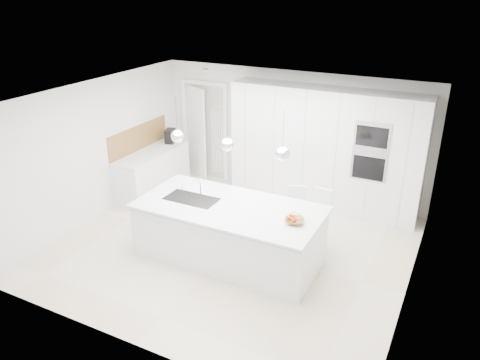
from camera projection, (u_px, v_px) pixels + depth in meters
The scene contains 26 objects.
floor at pixel (232, 248), 7.70m from camera, with size 5.50×5.50×0.00m, color beige.
wall_back at pixel (290, 134), 9.26m from camera, with size 5.50×5.50×0.00m, color silver.
wall_left at pixel (95, 151), 8.35m from camera, with size 5.00×5.00×0.00m, color silver.
ceiling at pixel (231, 98), 6.71m from camera, with size 5.50×5.50×0.00m, color white.
tall_cabinets at pixel (324, 149), 8.72m from camera, with size 3.60×0.60×2.30m, color white.
oven_stack at pixel (370, 152), 8.01m from camera, with size 0.62×0.04×1.05m, color #A5A5A8, non-canonical shape.
doorway_frame at pixel (205, 132), 10.13m from camera, with size 1.11×0.08×2.13m, color white, non-canonical shape.
hallway_door at pixel (194, 132), 10.20m from camera, with size 0.82×0.04×2.00m, color white.
radiator at pixel (218, 142), 10.06m from camera, with size 0.32×0.04×1.40m, color white, non-canonical shape.
left_base_cabinets at pixel (153, 173), 9.53m from camera, with size 0.60×1.80×0.86m, color white.
left_worktop at pixel (151, 153), 9.36m from camera, with size 0.62×1.82×0.04m, color white.
oak_backsplash at pixel (139, 138), 9.37m from camera, with size 0.02×1.80×0.50m, color olive.
island_base at pixel (228, 234), 7.24m from camera, with size 2.80×1.20×0.86m, color white.
island_worktop at pixel (230, 207), 7.11m from camera, with size 2.84×1.40×0.04m, color white.
island_sink at pixel (192, 203), 7.36m from camera, with size 0.84×0.44×0.18m, color #3F3F42, non-canonical shape.
island_tap at pixel (201, 186), 7.41m from camera, with size 0.02×0.02×0.30m, color white.
pendant_left at pixel (177, 136), 7.02m from camera, with size 0.20×0.20×0.20m, color white.
pendant_mid at pixel (227, 145), 6.66m from camera, with size 0.20×0.20×0.20m, color white.
pendant_right at pixel (283, 154), 6.31m from camera, with size 0.20×0.20×0.20m, color white.
fruit_bowl at pixel (294, 221), 6.59m from camera, with size 0.27×0.27×0.07m, color olive.
espresso_machine at pixel (170, 136), 9.81m from camera, with size 0.17×0.27×0.29m, color black.
bar_stool_left at pixel (294, 216), 7.70m from camera, with size 0.32×0.44×0.97m, color white, non-canonical shape.
bar_stool_right at pixel (318, 221), 7.47m from camera, with size 0.34×0.47×1.03m, color white, non-canonical shape.
apple_a at pixel (294, 220), 6.53m from camera, with size 0.07×0.07×0.07m, color red.
apple_b at pixel (291, 217), 6.60m from camera, with size 0.09×0.09×0.09m, color red.
banana_bunch at pixel (295, 216), 6.56m from camera, with size 0.21×0.21×0.03m, color yellow.
Camera 1 is at (3.13, -5.86, 4.06)m, focal length 35.00 mm.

